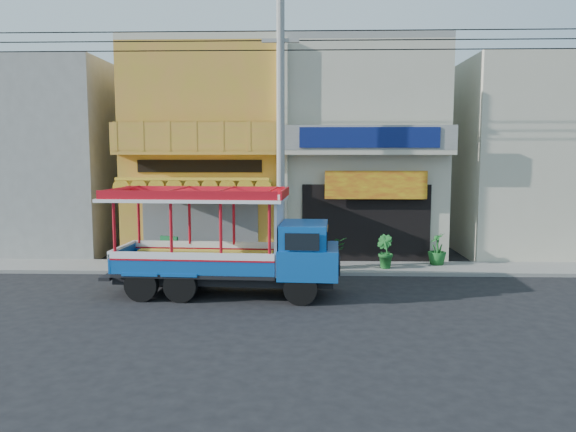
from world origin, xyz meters
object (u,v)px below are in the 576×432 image
object	(u,v)px
green_sign	(169,254)
potted_plant_c	(437,249)
songthaew_truck	(241,244)
utility_pole	(285,122)
potted_plant_a	(331,253)
potted_plant_b	(385,252)

from	to	relation	value
green_sign	potted_plant_c	xyz separation A→B (m)	(9.30, 0.68, 0.11)
songthaew_truck	potted_plant_c	distance (m)	7.63
utility_pole	green_sign	distance (m)	6.02
utility_pole	songthaew_truck	xyz separation A→B (m)	(-1.13, -2.94, -3.57)
potted_plant_a	utility_pole	bearing A→B (deg)	161.95
green_sign	potted_plant_a	bearing A→B (deg)	-0.24
green_sign	songthaew_truck	bearing A→B (deg)	-49.51
green_sign	potted_plant_c	world-z (taller)	potted_plant_c
utility_pole	potted_plant_a	bearing A→B (deg)	14.87
utility_pole	green_sign	xyz separation A→B (m)	(-4.01, 0.44, -4.47)
potted_plant_b	utility_pole	bearing A→B (deg)	67.49
green_sign	potted_plant_b	size ratio (longest dim) A/B	0.94
green_sign	potted_plant_b	distance (m)	7.38
green_sign	potted_plant_a	xyz separation A→B (m)	(5.56, -0.02, 0.08)
utility_pole	potted_plant_b	world-z (taller)	utility_pole
green_sign	utility_pole	bearing A→B (deg)	-6.20
utility_pole	songthaew_truck	distance (m)	4.76
potted_plant_b	potted_plant_c	bearing A→B (deg)	-102.09
potted_plant_a	potted_plant_b	world-z (taller)	potted_plant_b
potted_plant_b	potted_plant_a	bearing A→B (deg)	61.43
songthaew_truck	potted_plant_b	distance (m)	5.70
potted_plant_b	potted_plant_c	size ratio (longest dim) A/B	1.01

